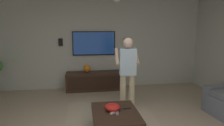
{
  "coord_description": "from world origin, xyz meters",
  "views": [
    {
      "loc": [
        -2.85,
        0.39,
        1.86
      ],
      "look_at": [
        1.2,
        -0.22,
        1.11
      ],
      "focal_mm": 31.21,
      "sensor_mm": 36.0,
      "label": 1
    }
  ],
  "objects_px": {
    "wall_speaker_left": "(126,42)",
    "wall_speaker_right": "(61,42)",
    "person_standing": "(128,70)",
    "coffee_table": "(115,117)",
    "tv": "(94,43)",
    "vase_round": "(87,68)",
    "remote_black": "(127,108)",
    "remote_grey": "(117,113)",
    "remote_white": "(113,112)",
    "media_console": "(95,81)",
    "bowl": "(112,107)"
  },
  "relations": [
    {
      "from": "media_console",
      "to": "vase_round",
      "type": "bearing_deg",
      "value": -102.4
    },
    {
      "from": "media_console",
      "to": "bowl",
      "type": "distance_m",
      "value": 2.44
    },
    {
      "from": "media_console",
      "to": "remote_black",
      "type": "bearing_deg",
      "value": 9.97
    },
    {
      "from": "tv",
      "to": "remote_white",
      "type": "relative_size",
      "value": 8.56
    },
    {
      "from": "remote_grey",
      "to": "wall_speaker_right",
      "type": "xyz_separation_m",
      "value": [
        2.83,
        1.2,
        1.02
      ]
    },
    {
      "from": "remote_grey",
      "to": "vase_round",
      "type": "relative_size",
      "value": 0.68
    },
    {
      "from": "person_standing",
      "to": "remote_white",
      "type": "bearing_deg",
      "value": 159.94
    },
    {
      "from": "wall_speaker_right",
      "to": "person_standing",
      "type": "bearing_deg",
      "value": -137.39
    },
    {
      "from": "coffee_table",
      "to": "remote_grey",
      "type": "distance_m",
      "value": 0.14
    },
    {
      "from": "media_console",
      "to": "wall_speaker_left",
      "type": "relative_size",
      "value": 7.73
    },
    {
      "from": "person_standing",
      "to": "coffee_table",
      "type": "bearing_deg",
      "value": 160.88
    },
    {
      "from": "coffee_table",
      "to": "remote_black",
      "type": "height_order",
      "value": "remote_black"
    },
    {
      "from": "media_console",
      "to": "coffee_table",
      "type": "bearing_deg",
      "value": 4.58
    },
    {
      "from": "tv",
      "to": "wall_speaker_right",
      "type": "relative_size",
      "value": 5.84
    },
    {
      "from": "media_console",
      "to": "person_standing",
      "type": "xyz_separation_m",
      "value": [
        -1.51,
        -0.64,
        0.66
      ]
    },
    {
      "from": "media_console",
      "to": "remote_white",
      "type": "relative_size",
      "value": 11.33
    },
    {
      "from": "remote_white",
      "to": "vase_round",
      "type": "xyz_separation_m",
      "value": [
        2.6,
        0.39,
        0.25
      ]
    },
    {
      "from": "tv",
      "to": "remote_black",
      "type": "distance_m",
      "value": 2.85
    },
    {
      "from": "coffee_table",
      "to": "wall_speaker_right",
      "type": "xyz_separation_m",
      "value": [
        2.75,
        1.18,
        1.14
      ]
    },
    {
      "from": "tv",
      "to": "wall_speaker_right",
      "type": "height_order",
      "value": "tv"
    },
    {
      "from": "bowl",
      "to": "vase_round",
      "type": "distance_m",
      "value": 2.52
    },
    {
      "from": "media_console",
      "to": "remote_black",
      "type": "xyz_separation_m",
      "value": [
        -2.4,
        -0.42,
        0.14
      ]
    },
    {
      "from": "remote_grey",
      "to": "wall_speaker_right",
      "type": "bearing_deg",
      "value": -149.49
    },
    {
      "from": "person_standing",
      "to": "remote_grey",
      "type": "height_order",
      "value": "person_standing"
    },
    {
      "from": "tv",
      "to": "wall_speaker_left",
      "type": "height_order",
      "value": "tv"
    },
    {
      "from": "coffee_table",
      "to": "remote_white",
      "type": "xyz_separation_m",
      "value": [
        -0.05,
        0.04,
        0.12
      ]
    },
    {
      "from": "remote_white",
      "to": "remote_grey",
      "type": "xyz_separation_m",
      "value": [
        -0.03,
        -0.06,
        0.0
      ]
    },
    {
      "from": "media_console",
      "to": "vase_round",
      "type": "distance_m",
      "value": 0.45
    },
    {
      "from": "tv",
      "to": "vase_round",
      "type": "distance_m",
      "value": 0.79
    },
    {
      "from": "remote_black",
      "to": "remote_grey",
      "type": "xyz_separation_m",
      "value": [
        -0.18,
        0.2,
        0.0
      ]
    },
    {
      "from": "wall_speaker_left",
      "to": "wall_speaker_right",
      "type": "height_order",
      "value": "wall_speaker_right"
    },
    {
      "from": "bowl",
      "to": "remote_grey",
      "type": "relative_size",
      "value": 1.85
    },
    {
      "from": "media_console",
      "to": "wall_speaker_right",
      "type": "bearing_deg",
      "value": -104.53
    },
    {
      "from": "tv",
      "to": "remote_grey",
      "type": "height_order",
      "value": "tv"
    },
    {
      "from": "coffee_table",
      "to": "remote_black",
      "type": "distance_m",
      "value": 0.27
    },
    {
      "from": "media_console",
      "to": "remote_white",
      "type": "bearing_deg",
      "value": 3.54
    },
    {
      "from": "tv",
      "to": "person_standing",
      "type": "xyz_separation_m",
      "value": [
        -1.75,
        -0.64,
        -0.46
      ]
    },
    {
      "from": "remote_grey",
      "to": "remote_white",
      "type": "bearing_deg",
      "value": -110.79
    },
    {
      "from": "remote_black",
      "to": "vase_round",
      "type": "bearing_deg",
      "value": -81.73
    },
    {
      "from": "remote_white",
      "to": "vase_round",
      "type": "bearing_deg",
      "value": 58.83
    },
    {
      "from": "bowl",
      "to": "remote_black",
      "type": "height_order",
      "value": "bowl"
    },
    {
      "from": "coffee_table",
      "to": "vase_round",
      "type": "relative_size",
      "value": 4.55
    },
    {
      "from": "remote_white",
      "to": "wall_speaker_left",
      "type": "relative_size",
      "value": 0.68
    },
    {
      "from": "coffee_table",
      "to": "wall_speaker_left",
      "type": "distance_m",
      "value": 3.07
    },
    {
      "from": "wall_speaker_left",
      "to": "coffee_table",
      "type": "bearing_deg",
      "value": 164.04
    },
    {
      "from": "remote_black",
      "to": "remote_grey",
      "type": "relative_size",
      "value": 1.0
    },
    {
      "from": "person_standing",
      "to": "vase_round",
      "type": "distance_m",
      "value": 1.81
    },
    {
      "from": "remote_white",
      "to": "remote_black",
      "type": "relative_size",
      "value": 1.0
    },
    {
      "from": "tv",
      "to": "vase_round",
      "type": "bearing_deg",
      "value": -50.9
    },
    {
      "from": "tv",
      "to": "remote_white",
      "type": "xyz_separation_m",
      "value": [
        -2.79,
        -0.16,
        -0.98
      ]
    }
  ]
}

